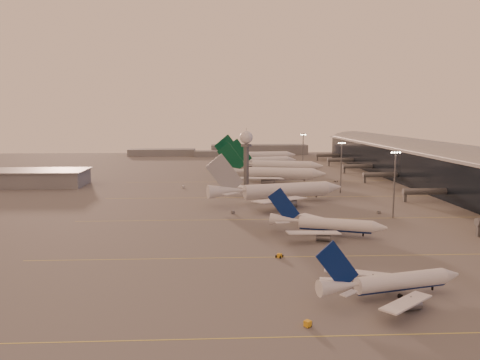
{
  "coord_description": "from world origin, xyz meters",
  "views": [
    {
      "loc": [
        -9.17,
        -109.97,
        37.92
      ],
      "look_at": [
        0.03,
        80.96,
        10.78
      ],
      "focal_mm": 35.0,
      "sensor_mm": 36.0,
      "label": 1
    }
  ],
  "objects": [
    {
      "name": "ground",
      "position": [
        0.0,
        0.0,
        0.0
      ],
      "size": [
        700.0,
        700.0,
        0.0
      ],
      "primitive_type": "plane",
      "color": "#4D4B4B",
      "rests_on": "ground"
    },
    {
      "name": "taxiway_markings",
      "position": [
        30.0,
        56.0,
        0.01
      ],
      "size": [
        180.0,
        185.25,
        0.02
      ],
      "color": "#DACC4D",
      "rests_on": "ground"
    },
    {
      "name": "terminal",
      "position": [
        107.88,
        110.09,
        10.52
      ],
      "size": [
        57.0,
        362.0,
        23.04
      ],
      "color": "black",
      "rests_on": "ground"
    },
    {
      "name": "hangar",
      "position": [
        -120.0,
        140.0,
        4.32
      ],
      "size": [
        82.0,
        27.0,
        8.5
      ],
      "color": "slate",
      "rests_on": "ground"
    },
    {
      "name": "radar_tower",
      "position": [
        5.0,
        120.0,
        20.95
      ],
      "size": [
        6.4,
        6.4,
        31.1
      ],
      "color": "#56595D",
      "rests_on": "ground"
    },
    {
      "name": "mast_b",
      "position": [
        55.0,
        55.0,
        13.74
      ],
      "size": [
        3.6,
        0.56,
        25.0
      ],
      "color": "#56595D",
      "rests_on": "ground"
    },
    {
      "name": "mast_c",
      "position": [
        50.0,
        110.0,
        13.74
      ],
      "size": [
        3.6,
        0.56,
        25.0
      ],
      "color": "#56595D",
      "rests_on": "ground"
    },
    {
      "name": "mast_d",
      "position": [
        48.0,
        200.0,
        13.74
      ],
      "size": [
        3.6,
        0.56,
        25.0
      ],
      "color": "#56595D",
      "rests_on": "ground"
    },
    {
      "name": "distant_horizon",
      "position": [
        2.62,
        325.14,
        3.89
      ],
      "size": [
        165.0,
        37.5,
        9.0
      ],
      "color": "slate",
      "rests_on": "ground"
    },
    {
      "name": "narrowbody_near",
      "position": [
        26.72,
        -18.75,
        2.71
      ],
      "size": [
        33.66,
        26.54,
        13.38
      ],
      "color": "silver",
      "rests_on": "ground"
    },
    {
      "name": "narrowbody_mid",
      "position": [
        24.97,
        31.67,
        2.95
      ],
      "size": [
        35.85,
        28.12,
        14.56
      ],
      "color": "silver",
      "rests_on": "ground"
    },
    {
      "name": "widebody_white",
      "position": [
        16.62,
        87.17,
        3.79
      ],
      "size": [
        60.87,
        48.18,
        21.84
      ],
      "color": "silver",
      "rests_on": "ground"
    },
    {
      "name": "greentail_a",
      "position": [
        20.94,
        146.54,
        3.9
      ],
      "size": [
        59.9,
        47.85,
        22.09
      ],
      "color": "silver",
      "rests_on": "ground"
    },
    {
      "name": "greentail_b",
      "position": [
        27.54,
        183.45,
        3.94
      ],
      "size": [
        60.57,
        48.41,
        22.28
      ],
      "color": "silver",
      "rests_on": "ground"
    },
    {
      "name": "greentail_c",
      "position": [
        18.28,
        213.45,
        3.8
      ],
      "size": [
        58.6,
        46.88,
        21.5
      ],
      "color": "silver",
      "rests_on": "ground"
    },
    {
      "name": "greentail_d",
      "position": [
        23.46,
        255.57,
        3.93
      ],
      "size": [
        61.06,
        49.0,
        22.25
      ],
      "color": "silver",
      "rests_on": "ground"
    },
    {
      "name": "gsv_truck_a",
      "position": [
        7.14,
        -31.05,
        1.22
      ],
      "size": [
        5.87,
        5.42,
        2.38
      ],
      "color": "gold",
      "rests_on": "ground"
    },
    {
      "name": "gsv_tug_mid",
      "position": [
        7.07,
        9.32,
        0.53
      ],
      "size": [
        4.14,
        3.93,
        1.03
      ],
      "color": "gold",
      "rests_on": "ground"
    },
    {
      "name": "gsv_truck_b",
      "position": [
        39.86,
        47.32,
        1.18
      ],
      "size": [
        5.99,
        2.96,
        2.31
      ],
      "color": "silver",
      "rests_on": "ground"
    },
    {
      "name": "gsv_truck_c",
      "position": [
        -3.14,
        65.48,
        1.17
      ],
      "size": [
        5.89,
        4.74,
        2.29
      ],
      "color": "slate",
      "rests_on": "ground"
    },
    {
      "name": "gsv_catering_b",
      "position": [
        52.61,
        62.73,
        2.07
      ],
      "size": [
        5.44,
        3.4,
        4.14
      ],
      "color": "slate",
      "rests_on": "ground"
    },
    {
      "name": "gsv_tug_far",
      "position": [
        13.25,
        96.74,
        0.56
      ],
      "size": [
        3.04,
        4.22,
        1.09
      ],
      "color": "silver",
      "rests_on": "ground"
    },
    {
      "name": "gsv_truck_d",
      "position": [
        -26.95,
        129.62,
        1.22
      ],
      "size": [
        4.19,
        6.3,
        2.4
      ],
      "color": "silver",
      "rests_on": "ground"
    },
    {
      "name": "gsv_tug_hangar",
      "position": [
        56.85,
        146.11,
        0.51
      ],
      "size": [
        3.97,
        3.07,
        1.0
      ],
      "color": "silver",
      "rests_on": "ground"
    }
  ]
}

